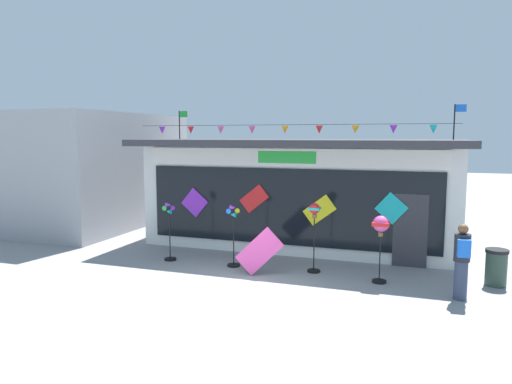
# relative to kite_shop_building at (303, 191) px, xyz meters

# --- Properties ---
(ground_plane) EXTENTS (80.00, 80.00, 0.00)m
(ground_plane) POSITION_rel_kite_shop_building_xyz_m (-0.30, -5.73, -1.75)
(ground_plane) COLOR gray
(kite_shop_building) EXTENTS (10.05, 4.90, 4.49)m
(kite_shop_building) POSITION_rel_kite_shop_building_xyz_m (0.00, 0.00, 0.00)
(kite_shop_building) COLOR silver
(kite_shop_building) RESTS_ON ground_plane
(wind_spinner_far_left) EXTENTS (0.34, 0.34, 1.69)m
(wind_spinner_far_left) POSITION_rel_kite_shop_building_xyz_m (-3.04, -3.53, -0.80)
(wind_spinner_far_left) COLOR black
(wind_spinner_far_left) RESTS_ON ground_plane
(wind_spinner_left) EXTENTS (0.35, 0.35, 1.71)m
(wind_spinner_left) POSITION_rel_kite_shop_building_xyz_m (-1.07, -3.54, -0.79)
(wind_spinner_left) COLOR black
(wind_spinner_left) RESTS_ON ground_plane
(wind_spinner_center_left) EXTENTS (0.34, 0.34, 1.83)m
(wind_spinner_center_left) POSITION_rel_kite_shop_building_xyz_m (1.12, -3.34, -0.41)
(wind_spinner_center_left) COLOR black
(wind_spinner_center_left) RESTS_ON ground_plane
(wind_spinner_center_right) EXTENTS (0.40, 0.40, 1.66)m
(wind_spinner_center_right) POSITION_rel_kite_shop_building_xyz_m (2.82, -3.69, -0.42)
(wind_spinner_center_right) COLOR black
(wind_spinner_center_right) RESTS_ON ground_plane
(person_near_camera) EXTENTS (0.34, 0.46, 1.68)m
(person_near_camera) POSITION_rel_kite_shop_building_xyz_m (4.58, -4.37, -0.86)
(person_near_camera) COLOR #333D56
(person_near_camera) RESTS_ON ground_plane
(trash_bin) EXTENTS (0.52, 0.52, 0.88)m
(trash_bin) POSITION_rel_kite_shop_building_xyz_m (5.46, -3.02, -1.30)
(trash_bin) COLOR #2D4238
(trash_bin) RESTS_ON ground_plane
(display_kite_on_ground) EXTENTS (1.26, 0.26, 1.26)m
(display_kite_on_ground) POSITION_rel_kite_shop_building_xyz_m (-0.14, -4.07, -1.12)
(display_kite_on_ground) COLOR #EA4CA3
(display_kite_on_ground) RESTS_ON ground_plane
(neighbour_building) EXTENTS (7.93, 7.34, 4.41)m
(neighbour_building) POSITION_rel_kite_shop_building_xyz_m (-10.40, 0.56, 0.46)
(neighbour_building) COLOR #99999E
(neighbour_building) RESTS_ON ground_plane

